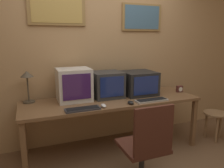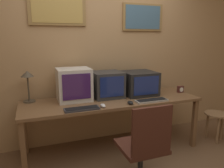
% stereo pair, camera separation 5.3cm
% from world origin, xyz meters
% --- Properties ---
extents(wall_back, '(8.00, 0.08, 2.60)m').
position_xyz_m(wall_back, '(-0.00, 1.41, 1.31)').
color(wall_back, tan).
rests_on(wall_back, ground_plane).
extents(desk, '(2.32, 0.72, 0.72)m').
position_xyz_m(desk, '(0.00, 0.96, 0.66)').
color(desk, brown).
rests_on(desk, ground_plane).
extents(monitor_left, '(0.42, 0.37, 0.42)m').
position_xyz_m(monitor_left, '(-0.47, 1.10, 0.93)').
color(monitor_left, beige).
rests_on(monitor_left, desk).
extents(monitor_center, '(0.39, 0.38, 0.35)m').
position_xyz_m(monitor_center, '(-0.01, 1.10, 0.89)').
color(monitor_center, '#333333').
rests_on(monitor_center, desk).
extents(monitor_right, '(0.45, 0.44, 0.33)m').
position_xyz_m(monitor_right, '(0.46, 1.08, 0.88)').
color(monitor_right, black).
rests_on(monitor_right, desk).
extents(keyboard_main, '(0.40, 0.13, 0.03)m').
position_xyz_m(keyboard_main, '(-0.47, 0.68, 0.73)').
color(keyboard_main, '#333338').
rests_on(keyboard_main, desk).
extents(keyboard_side, '(0.43, 0.14, 0.03)m').
position_xyz_m(keyboard_side, '(0.44, 0.70, 0.73)').
color(keyboard_side, '#A8A399').
rests_on(keyboard_side, desk).
extents(mouse_near_keyboard, '(0.06, 0.11, 0.04)m').
position_xyz_m(mouse_near_keyboard, '(-0.21, 0.69, 0.74)').
color(mouse_near_keyboard, silver).
rests_on(mouse_near_keyboard, desk).
extents(mouse_far_corner, '(0.06, 0.10, 0.04)m').
position_xyz_m(mouse_far_corner, '(0.14, 0.69, 0.74)').
color(mouse_far_corner, black).
rests_on(mouse_far_corner, desk).
extents(desk_clock, '(0.09, 0.05, 0.10)m').
position_xyz_m(desk_clock, '(1.08, 0.96, 0.77)').
color(desk_clock, '#4C231E').
rests_on(desk_clock, desk).
extents(desk_lamp, '(0.16, 0.16, 0.40)m').
position_xyz_m(desk_lamp, '(-1.02, 1.22, 1.01)').
color(desk_lamp, '#4C4233').
rests_on(desk_lamp, desk).
extents(office_chair, '(0.46, 0.46, 0.91)m').
position_xyz_m(office_chair, '(0.03, 0.12, 0.39)').
color(office_chair, black).
rests_on(office_chair, ground_plane).
extents(side_stool, '(0.34, 0.34, 0.43)m').
position_xyz_m(side_stool, '(1.55, 0.68, 0.33)').
color(side_stool, '#8E6B47').
rests_on(side_stool, ground_plane).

